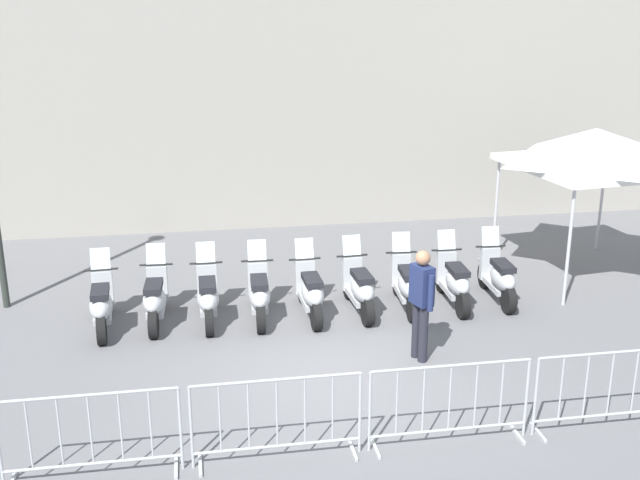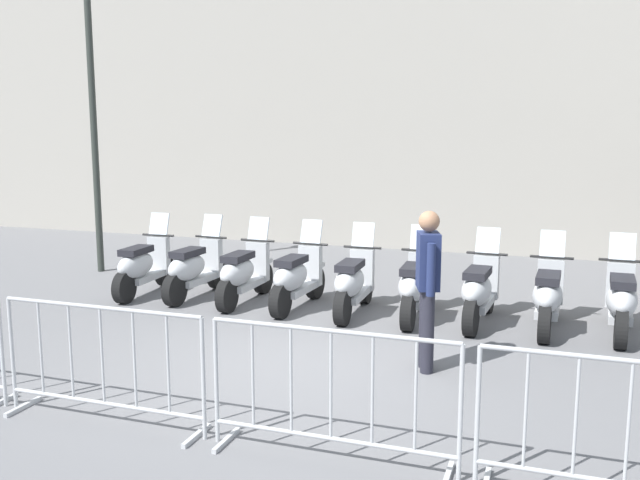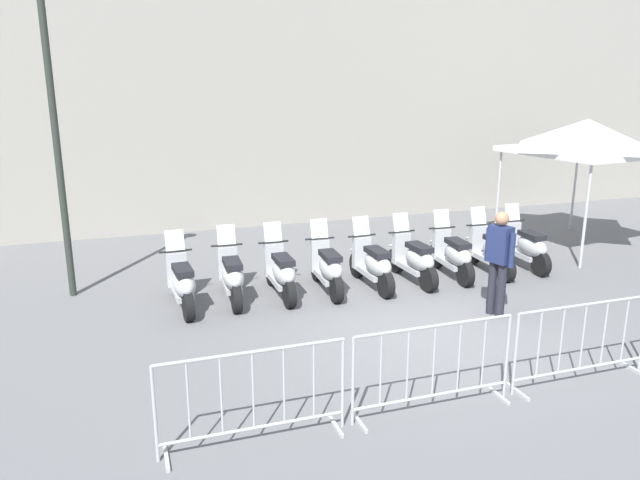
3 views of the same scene
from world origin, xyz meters
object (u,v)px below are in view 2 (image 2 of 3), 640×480
object	(u,v)px
motorcycle_8	(621,301)
motorcycle_7	(548,297)
motorcycle_2	(243,274)
motorcycle_1	(194,269)
motorcycle_5	(415,287)
barrier_segment_3	(628,437)
barrier_segment_1	(103,366)
motorcycle_4	(353,283)
motorcycle_6	(479,292)
motorcycle_3	(296,278)
motorcycle_0	(143,267)
officer_near_row_end	(428,281)
street_lamp	(92,89)
barrier_segment_2	(331,397)

from	to	relation	value
motorcycle_8	motorcycle_7	bearing A→B (deg)	177.12
motorcycle_2	motorcycle_1	bearing A→B (deg)	168.58
motorcycle_5	barrier_segment_3	bearing A→B (deg)	-68.67
motorcycle_8	barrier_segment_1	bearing A→B (deg)	-143.73
motorcycle_4	motorcycle_6	xyz separation A→B (m)	(1.71, -0.15, 0.00)
motorcycle_3	motorcycle_0	bearing A→B (deg)	172.94
motorcycle_1	officer_near_row_end	world-z (taller)	officer_near_row_end
motorcycle_7	motorcycle_8	world-z (taller)	same
motorcycle_1	street_lamp	size ratio (longest dim) A/B	0.32
motorcycle_6	street_lamp	xyz separation A→B (m)	(-6.73, 2.17, 2.83)
motorcycle_0	motorcycle_1	bearing A→B (deg)	-0.38
motorcycle_2	barrier_segment_3	distance (m)	6.45
motorcycle_4	motorcycle_1	bearing A→B (deg)	169.52
motorcycle_0	motorcycle_8	distance (m)	6.88
motorcycle_3	motorcycle_8	distance (m)	4.31
motorcycle_0	motorcycle_5	xyz separation A→B (m)	(4.27, -0.55, 0.00)
motorcycle_6	motorcycle_8	distance (m)	1.73
motorcycle_1	motorcycle_7	xyz separation A→B (m)	(5.12, -0.73, 0.00)
motorcycle_1	motorcycle_7	size ratio (longest dim) A/B	1.00
street_lamp	motorcycle_3	bearing A→B (deg)	-24.09
motorcycle_6	motorcycle_7	xyz separation A→B (m)	(0.86, -0.12, 0.00)
street_lamp	officer_near_row_end	world-z (taller)	street_lamp
motorcycle_1	barrier_segment_1	distance (m)	4.55
motorcycle_0	motorcycle_3	world-z (taller)	same
motorcycle_6	barrier_segment_3	world-z (taller)	motorcycle_6
motorcycle_8	motorcycle_4	bearing A→B (deg)	174.90
motorcycle_4	street_lamp	distance (m)	6.11
motorcycle_3	motorcycle_4	bearing A→B (deg)	-10.68
motorcycle_8	barrier_segment_3	bearing A→B (deg)	-101.19
motorcycle_6	street_lamp	world-z (taller)	street_lamp
barrier_segment_1	motorcycle_6	bearing A→B (deg)	49.38
motorcycle_7	motorcycle_8	distance (m)	0.86
motorcycle_2	motorcycle_3	bearing A→B (deg)	-9.33
barrier_segment_2	barrier_segment_3	bearing A→B (deg)	-7.35
motorcycle_7	barrier_segment_2	world-z (taller)	motorcycle_7
motorcycle_4	motorcycle_6	distance (m)	1.72
motorcycle_8	barrier_segment_2	world-z (taller)	motorcycle_8
motorcycle_0	motorcycle_6	distance (m)	5.16
motorcycle_6	street_lamp	distance (m)	7.62
motorcycle_1	motorcycle_2	world-z (taller)	same
barrier_segment_2	barrier_segment_3	size ratio (longest dim) A/B	1.00
motorcycle_0	motorcycle_3	distance (m)	2.58
barrier_segment_3	motorcycle_8	bearing A→B (deg)	78.81
motorcycle_3	motorcycle_6	world-z (taller)	same
motorcycle_1	officer_near_row_end	distance (m)	4.47
motorcycle_5	barrier_segment_3	world-z (taller)	motorcycle_5
barrier_segment_1	barrier_segment_2	xyz separation A→B (m)	(2.09, -0.27, 0.00)
motorcycle_1	barrier_segment_1	xyz separation A→B (m)	(0.98, -4.45, 0.07)
motorcycle_8	motorcycle_5	bearing A→B (deg)	174.79
motorcycle_6	barrier_segment_1	distance (m)	5.05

